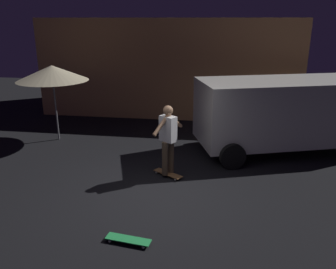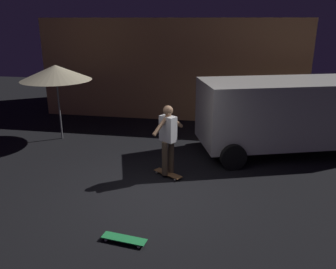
# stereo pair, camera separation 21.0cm
# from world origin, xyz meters

# --- Properties ---
(ground_plane) EXTENTS (28.00, 28.00, 0.00)m
(ground_plane) POSITION_xyz_m (0.00, 0.00, 0.00)
(ground_plane) COLOR black
(low_building) EXTENTS (9.72, 3.91, 3.63)m
(low_building) POSITION_xyz_m (-0.65, 7.79, 1.82)
(low_building) COLOR tan
(low_building) RESTS_ON ground_plane
(parked_van) EXTENTS (4.96, 3.40, 2.03)m
(parked_van) POSITION_xyz_m (3.08, 3.16, 1.16)
(parked_van) COLOR silver
(parked_van) RESTS_ON ground_plane
(patio_umbrella) EXTENTS (2.10, 2.10, 2.30)m
(patio_umbrella) POSITION_xyz_m (-3.59, 3.11, 2.07)
(patio_umbrella) COLOR slate
(patio_umbrella) RESTS_ON ground_plane
(skateboard_ridden) EXTENTS (0.76, 0.59, 0.07)m
(skateboard_ridden) POSITION_xyz_m (0.19, 0.99, 0.06)
(skateboard_ridden) COLOR olive
(skateboard_ridden) RESTS_ON ground_plane
(skateboard_spare) EXTENTS (0.80, 0.30, 0.07)m
(skateboard_spare) POSITION_xyz_m (-0.08, -1.71, 0.06)
(skateboard_spare) COLOR green
(skateboard_spare) RESTS_ON ground_plane
(skater) EXTENTS (0.61, 0.87, 1.67)m
(skater) POSITION_xyz_m (0.19, 0.99, 1.04)
(skater) COLOR brown
(skater) RESTS_ON skateboard_ridden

